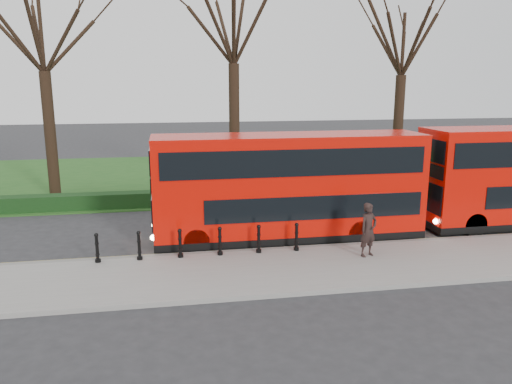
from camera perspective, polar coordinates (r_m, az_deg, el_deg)
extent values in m
plane|color=#28282B|center=(19.49, -4.34, -6.24)|extent=(120.00, 120.00, 0.00)
cube|color=gray|center=(16.66, -3.30, -9.29)|extent=(60.00, 4.00, 0.15)
cube|color=slate|center=(18.53, -4.03, -7.01)|extent=(60.00, 0.25, 0.16)
cube|color=#1E4D19|center=(33.99, -6.89, 1.91)|extent=(60.00, 18.00, 0.06)
cube|color=black|center=(25.90, -5.87, -0.59)|extent=(60.00, 0.90, 0.80)
cube|color=yellow|center=(18.83, -4.13, -6.90)|extent=(60.00, 0.10, 0.01)
cube|color=yellow|center=(19.02, -4.19, -6.71)|extent=(60.00, 0.10, 0.01)
cylinder|color=black|center=(29.19, -22.45, 5.96)|extent=(0.60, 0.60, 6.77)
cylinder|color=black|center=(28.74, -2.49, 7.26)|extent=(0.60, 0.60, 7.22)
cylinder|color=black|center=(31.66, 15.89, 6.74)|extent=(0.60, 0.60, 6.62)
cylinder|color=black|center=(18.10, -17.71, -6.15)|extent=(0.15, 0.15, 1.00)
cylinder|color=black|center=(17.96, -13.21, -6.02)|extent=(0.15, 0.15, 1.00)
cylinder|color=black|center=(17.93, -8.67, -5.86)|extent=(0.15, 0.15, 1.00)
cylinder|color=black|center=(18.00, -4.14, -5.67)|extent=(0.15, 0.15, 1.00)
cylinder|color=black|center=(18.19, 0.31, -5.44)|extent=(0.15, 0.15, 1.00)
cylinder|color=black|center=(18.49, 4.65, -5.18)|extent=(0.15, 0.15, 1.00)
cube|color=red|center=(19.76, 3.80, 0.91)|extent=(10.60, 2.41, 3.90)
cube|color=black|center=(20.26, 3.72, -4.63)|extent=(10.62, 2.43, 0.29)
cube|color=black|center=(18.98, 6.91, -1.81)|extent=(8.48, 0.04, 0.92)
cube|color=black|center=(18.42, 4.75, 3.32)|extent=(10.02, 0.04, 1.01)
cube|color=black|center=(19.16, -11.83, 1.25)|extent=(0.06, 2.12, 0.53)
cylinder|color=black|center=(18.68, -6.82, -5.59)|extent=(0.96, 0.29, 0.96)
cylinder|color=black|center=(20.70, -7.16, -3.78)|extent=(0.96, 0.29, 0.96)
cylinder|color=black|center=(20.01, 11.73, -4.52)|extent=(0.96, 0.29, 0.96)
cylinder|color=black|center=(21.91, 9.70, -2.93)|extent=(0.96, 0.29, 0.96)
cube|color=black|center=(22.10, 19.22, 2.43)|extent=(0.06, 2.16, 0.54)
cylinder|color=black|center=(22.48, 23.70, -3.42)|extent=(0.98, 0.29, 0.98)
cylinder|color=black|center=(24.23, 20.91, -2.08)|extent=(0.98, 0.29, 0.98)
imported|color=black|center=(18.16, 12.72, -4.23)|extent=(0.83, 0.69, 1.94)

